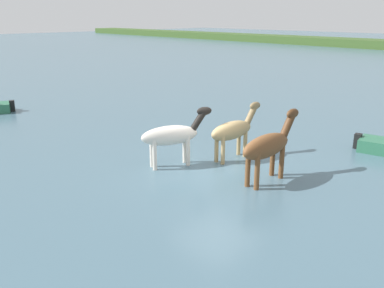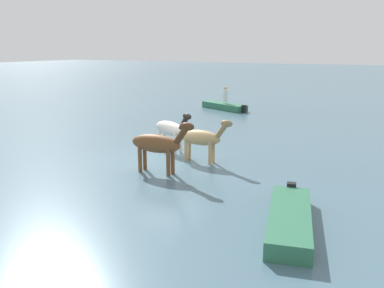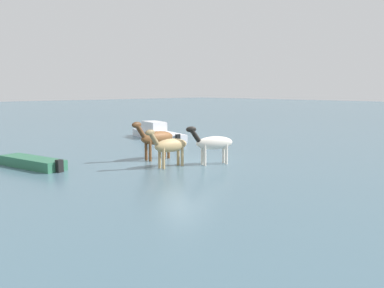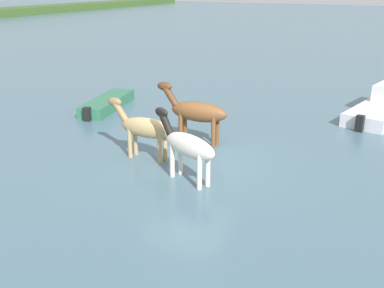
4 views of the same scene
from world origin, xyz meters
The scene contains 7 objects.
ground_plane centered at (0.00, 0.00, 0.00)m, with size 207.32×207.32×0.00m, color #476675.
horse_rear_stallion centered at (-1.38, -0.70, 1.06)m, with size 1.28×2.43×1.92m.
horse_dun_straggler centered at (-0.47, 1.29, 1.03)m, with size 0.61×2.41×1.88m.
horse_gray_outer centered at (1.60, 0.49, 1.14)m, with size 0.65×2.65×2.06m.
boat_tender_starboard centered at (-14.13, -3.34, 0.16)m, with size 2.64×4.12×0.72m.
boat_motor_center centered at (3.95, 6.05, 0.16)m, with size 4.10×1.87×0.71m.
person_spotter_bow centered at (-14.04, -3.26, 1.12)m, with size 0.32×0.32×1.19m.
Camera 2 is at (13.66, 8.12, 4.66)m, focal length 36.58 mm.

